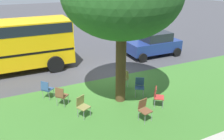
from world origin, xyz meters
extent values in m
plane|color=#424247|center=(0.00, 0.00, 0.00)|extent=(80.00, 80.00, 0.00)
cube|color=#3D752D|center=(0.00, 3.20, 0.00)|extent=(48.00, 6.00, 0.01)
cylinder|color=brown|center=(0.70, 2.61, 1.72)|extent=(0.44, 0.44, 3.43)
cube|color=#335184|center=(3.61, 1.05, 0.44)|extent=(0.58, 0.58, 0.04)
cube|color=#335184|center=(3.74, 1.16, 0.68)|extent=(0.33, 0.36, 0.40)
cylinder|color=gray|center=(3.36, 1.07, 0.21)|extent=(0.02, 0.02, 0.42)
cylinder|color=gray|center=(3.60, 0.80, 0.21)|extent=(0.02, 0.02, 0.42)
cylinder|color=gray|center=(3.62, 1.29, 0.21)|extent=(0.02, 0.02, 0.42)
cylinder|color=gray|center=(3.86, 1.02, 0.21)|extent=(0.02, 0.02, 0.42)
cube|color=olive|center=(2.62, 3.19, 0.44)|extent=(0.55, 0.54, 0.04)
cube|color=olive|center=(2.70, 3.03, 0.68)|extent=(0.40, 0.25, 0.40)
cylinder|color=gray|center=(2.70, 3.43, 0.21)|extent=(0.02, 0.02, 0.42)
cylinder|color=gray|center=(2.38, 3.27, 0.21)|extent=(0.02, 0.02, 0.42)
cylinder|color=gray|center=(2.85, 3.12, 0.21)|extent=(0.02, 0.02, 0.42)
cylinder|color=gray|center=(2.53, 2.96, 0.21)|extent=(0.02, 0.02, 0.42)
cube|color=#B7332D|center=(-0.53, 3.80, 0.44)|extent=(0.57, 0.57, 0.04)
cube|color=#B7332D|center=(-0.38, 3.69, 0.68)|extent=(0.30, 0.37, 0.40)
cylinder|color=gray|center=(-0.57, 4.04, 0.21)|extent=(0.02, 0.02, 0.42)
cylinder|color=gray|center=(-0.77, 3.75, 0.21)|extent=(0.02, 0.02, 0.42)
cylinder|color=gray|center=(-0.29, 3.85, 0.21)|extent=(0.02, 0.02, 0.42)
cylinder|color=gray|center=(-0.50, 3.55, 0.21)|extent=(0.02, 0.02, 0.42)
cube|color=brown|center=(0.57, 4.44, 0.44)|extent=(0.49, 0.48, 0.04)
cube|color=brown|center=(0.61, 4.27, 0.68)|extent=(0.41, 0.17, 0.40)
cylinder|color=gray|center=(0.71, 4.65, 0.21)|extent=(0.02, 0.02, 0.42)
cylinder|color=gray|center=(0.36, 4.57, 0.21)|extent=(0.02, 0.02, 0.42)
cylinder|color=gray|center=(0.78, 4.32, 0.21)|extent=(0.02, 0.02, 0.42)
cylinder|color=gray|center=(0.43, 4.24, 0.21)|extent=(0.02, 0.02, 0.42)
cube|color=olive|center=(0.02, 1.55, 0.44)|extent=(0.52, 0.53, 0.04)
cube|color=olive|center=(-0.14, 1.49, 0.68)|extent=(0.22, 0.40, 0.40)
cylinder|color=gray|center=(0.25, 1.44, 0.21)|extent=(0.02, 0.02, 0.42)
cylinder|color=gray|center=(0.12, 1.78, 0.21)|extent=(0.02, 0.02, 0.42)
cylinder|color=gray|center=(-0.07, 1.33, 0.21)|extent=(0.02, 0.02, 0.42)
cylinder|color=gray|center=(-0.20, 1.67, 0.21)|extent=(0.02, 0.02, 0.42)
cube|color=brown|center=(3.16, 1.92, 0.44)|extent=(0.58, 0.58, 0.04)
cube|color=brown|center=(3.29, 2.05, 0.68)|extent=(0.34, 0.35, 0.40)
cylinder|color=gray|center=(2.91, 1.94, 0.21)|extent=(0.02, 0.02, 0.42)
cylinder|color=gray|center=(3.16, 1.68, 0.21)|extent=(0.02, 0.02, 0.42)
cylinder|color=gray|center=(3.16, 2.17, 0.21)|extent=(0.02, 0.02, 0.42)
cylinder|color=gray|center=(3.41, 1.91, 0.21)|extent=(0.02, 0.02, 0.42)
cube|color=#335184|center=(-0.25, 2.68, 0.44)|extent=(0.57, 0.56, 0.04)
cube|color=#335184|center=(-0.34, 2.52, 0.68)|extent=(0.39, 0.28, 0.40)
cylinder|color=gray|center=(-0.01, 2.73, 0.21)|extent=(0.02, 0.02, 0.42)
cylinder|color=gray|center=(-0.32, 2.92, 0.21)|extent=(0.02, 0.02, 0.42)
cylinder|color=gray|center=(-0.18, 2.44, 0.21)|extent=(0.02, 0.02, 0.42)
cylinder|color=gray|center=(-0.49, 2.62, 0.21)|extent=(0.02, 0.02, 0.42)
cube|color=navy|center=(-4.21, -1.94, 0.68)|extent=(3.70, 1.64, 0.76)
cube|color=#1E232B|center=(-4.36, -1.94, 1.33)|extent=(1.90, 1.44, 0.64)
cylinder|color=black|center=(-2.81, -1.07, 0.30)|extent=(0.60, 0.18, 0.60)
cylinder|color=black|center=(-2.81, -2.81, 0.30)|extent=(0.60, 0.18, 0.60)
cylinder|color=black|center=(-5.61, -1.07, 0.30)|extent=(0.60, 0.18, 0.60)
cylinder|color=black|center=(-5.61, -2.81, 0.30)|extent=(0.60, 0.18, 0.60)
cylinder|color=black|center=(2.63, -1.85, 0.48)|extent=(0.96, 0.28, 0.96)
cylinder|color=black|center=(2.63, -4.37, 0.48)|extent=(0.96, 0.28, 0.96)
camera|label=1|loc=(4.82, 10.50, 5.17)|focal=36.05mm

